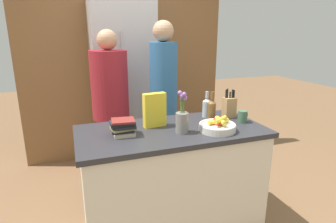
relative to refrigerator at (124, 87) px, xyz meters
name	(u,v)px	position (x,y,z in m)	size (l,w,h in m)	color
kitchen_island	(172,181)	(0.11, -1.44, -0.55)	(1.49, 0.72, 0.94)	silver
back_wall_wood	(125,61)	(0.11, 0.36, 0.28)	(2.69, 0.12, 2.60)	brown
refrigerator	(124,87)	(0.00, 0.00, 0.00)	(0.72, 0.62, 2.04)	#B7B7BC
fruit_bowl	(218,126)	(0.43, -1.59, -0.05)	(0.29, 0.29, 0.11)	silver
knife_block	(229,107)	(0.70, -1.32, 0.01)	(0.10, 0.09, 0.26)	tan
flower_vase	(182,120)	(0.15, -1.54, 0.02)	(0.10, 0.10, 0.33)	gray
cereal_box	(155,110)	(0.00, -1.34, 0.05)	(0.19, 0.08, 0.28)	yellow
coffee_mug	(243,116)	(0.74, -1.48, -0.03)	(0.11, 0.08, 0.10)	#42664C
book_stack	(123,127)	(-0.28, -1.45, -0.02)	(0.19, 0.16, 0.12)	#B7A88E
bottle_oil	(207,107)	(0.52, -1.23, 0.01)	(0.08, 0.08, 0.23)	#B2BCC1
bottle_vinegar	(212,110)	(0.50, -1.36, 0.02)	(0.07, 0.07, 0.26)	brown
person_at_sink	(111,105)	(-0.25, -0.61, -0.07)	(0.37, 0.37, 1.71)	#383842
person_in_blue	(164,96)	(0.28, -0.72, 0.01)	(0.28, 0.28, 1.79)	#383842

